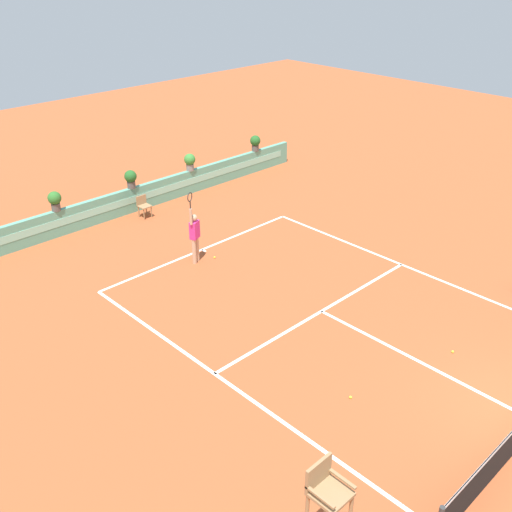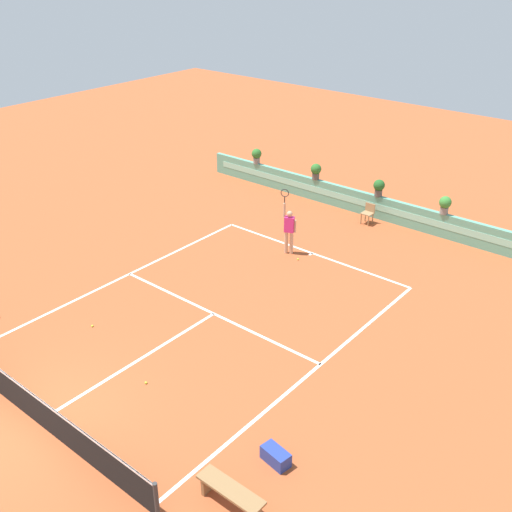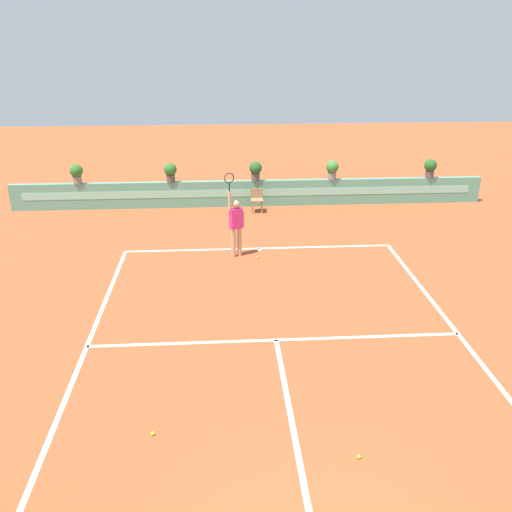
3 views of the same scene
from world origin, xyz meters
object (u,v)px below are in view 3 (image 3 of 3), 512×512
at_px(tennis_ball_mid_court, 257,257).
at_px(potted_plant_left, 170,171).
at_px(tennis_ball_by_sideline, 153,434).
at_px(potted_plant_right, 332,169).
at_px(tennis_ball_near_baseline, 359,457).
at_px(tennis_player, 236,223).
at_px(potted_plant_far_left, 76,173).
at_px(potted_plant_far_right, 430,167).
at_px(potted_plant_centre, 256,170).
at_px(ball_kid_chair, 257,199).

height_order(tennis_ball_mid_court, potted_plant_left, potted_plant_left).
distance_m(tennis_ball_by_sideline, potted_plant_right, 14.12).
relative_size(tennis_ball_near_baseline, tennis_ball_mid_court, 1.00).
distance_m(tennis_player, potted_plant_far_left, 7.66).
distance_m(tennis_player, potted_plant_far_right, 9.19).
xyz_separation_m(tennis_ball_by_sideline, potted_plant_left, (-0.61, 12.92, 1.38)).
xyz_separation_m(tennis_ball_near_baseline, potted_plant_centre, (-0.76, 13.68, 1.38)).
height_order(tennis_ball_by_sideline, potted_plant_far_left, potted_plant_far_left).
height_order(potted_plant_right, potted_plant_far_right, same).
height_order(ball_kid_chair, tennis_player, tennis_player).
relative_size(ball_kid_chair, tennis_ball_near_baseline, 12.50).
bearing_deg(potted_plant_far_left, ball_kid_chair, -6.27).
xyz_separation_m(potted_plant_far_right, potted_plant_left, (-9.95, 0.00, 0.00)).
distance_m(tennis_player, potted_plant_centre, 5.16).
bearing_deg(tennis_ball_mid_court, potted_plant_far_right, 36.93).
distance_m(tennis_player, potted_plant_left, 5.57).
xyz_separation_m(tennis_player, potted_plant_left, (-2.29, 5.06, 0.36)).
bearing_deg(potted_plant_left, potted_plant_right, 0.00).
xyz_separation_m(potted_plant_far_left, potted_plant_centre, (6.65, 0.00, 0.00)).
relative_size(potted_plant_far_right, potted_plant_left, 1.00).
relative_size(potted_plant_far_left, potted_plant_left, 1.00).
relative_size(tennis_ball_by_sideline, potted_plant_far_left, 0.09).
bearing_deg(tennis_ball_mid_court, tennis_ball_near_baseline, -82.88).
relative_size(tennis_ball_mid_court, potted_plant_right, 0.09).
height_order(ball_kid_chair, potted_plant_right, potted_plant_right).
height_order(ball_kid_chair, tennis_ball_near_baseline, ball_kid_chair).
distance_m(potted_plant_right, potted_plant_far_right, 3.82).
xyz_separation_m(tennis_player, potted_plant_far_left, (-5.74, 5.06, 0.36)).
distance_m(tennis_ball_mid_court, potted_plant_far_left, 8.39).
height_order(tennis_ball_by_sideline, potted_plant_centre, potted_plant_centre).
relative_size(ball_kid_chair, potted_plant_left, 1.17).
bearing_deg(potted_plant_right, tennis_ball_near_baseline, -99.03).
xyz_separation_m(potted_plant_centre, potted_plant_far_right, (6.75, 0.00, 0.00)).
xyz_separation_m(ball_kid_chair, potted_plant_far_left, (-6.66, 0.73, 0.93)).
bearing_deg(potted_plant_far_right, potted_plant_left, 180.00).
relative_size(ball_kid_chair, potted_plant_right, 1.17).
bearing_deg(ball_kid_chair, potted_plant_centre, 90.15).
bearing_deg(tennis_player, potted_plant_right, 52.81).
bearing_deg(potted_plant_centre, tennis_ball_mid_court, -93.14).
bearing_deg(potted_plant_left, tennis_ball_by_sideline, -87.29).
bearing_deg(potted_plant_far_left, potted_plant_far_right, 0.00).
relative_size(ball_kid_chair, potted_plant_centre, 1.17).
xyz_separation_m(ball_kid_chair, tennis_ball_by_sideline, (-2.59, -12.19, -0.44)).
bearing_deg(potted_plant_far_right, tennis_player, -146.55).
relative_size(ball_kid_chair, tennis_player, 0.33).
bearing_deg(potted_plant_left, potted_plant_far_left, 180.00).
bearing_deg(ball_kid_chair, potted_plant_far_left, 173.73).
xyz_separation_m(tennis_ball_near_baseline, potted_plant_right, (2.17, 13.68, 1.38)).
distance_m(potted_plant_centre, potted_plant_far_right, 6.75).
height_order(potted_plant_far_right, potted_plant_left, same).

